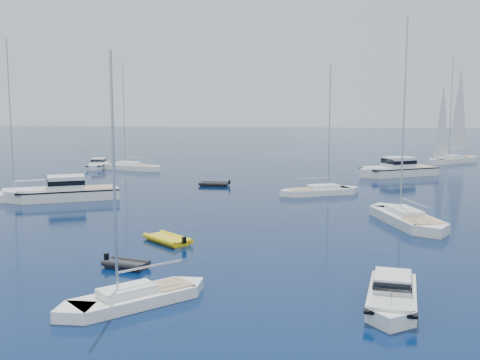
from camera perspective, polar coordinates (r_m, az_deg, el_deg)
The scene contains 14 objects.
ground at distance 32.74m, azimuth -3.35°, elevation -9.94°, with size 400.00×400.00×0.00m, color #081D4B.
motor_cruiser_near at distance 29.84m, azimuth 14.81°, elevation -11.97°, with size 2.33×7.62×2.00m, color silver, non-canonical shape.
motor_cruiser_centre at distance 61.71m, azimuth -17.03°, elevation -1.87°, with size 3.67×11.99×3.15m, color silver, non-canonical shape.
motor_cruiser_distant at distance 81.02m, azimuth 15.27°, elevation 0.42°, with size 3.79×12.38×3.25m, color silver, non-canonical shape.
motor_cruiser_horizon at distance 89.78m, azimuth -13.85°, elevation 1.15°, with size 2.25×7.35×1.93m, color white, non-canonical shape.
sailboat_fore at distance 29.58m, azimuth -10.47°, elevation -12.02°, with size 2.26×8.69×12.77m, color white, non-canonical shape.
sailboat_mid_r at distance 49.45m, azimuth 16.15°, elevation -4.16°, with size 3.09×11.89×17.48m, color silver, non-canonical shape.
sailboat_mid_l at distance 63.12m, azimuth -20.39°, elevation -1.81°, with size 2.97×11.42×16.79m, color white, non-canonical shape.
sailboat_centre at distance 62.89m, azimuth 7.92°, elevation -1.43°, with size 2.56×9.83×14.45m, color white, non-canonical shape.
sailboat_far_l at distance 86.80m, azimuth -10.73°, elevation 1.02°, with size 2.87×11.05×16.25m, color white, non-canonical shape.
sailboat_sails_far at distance 101.45m, azimuth 20.34°, elevation 1.63°, with size 3.23×12.41×18.24m, color white, non-canonical shape.
tender_yellow at distance 41.63m, azimuth -7.17°, elevation -6.13°, with size 2.16×4.00×0.95m, color yellow, non-canonical shape.
tender_grey_near at distance 35.79m, azimuth -11.22°, elevation -8.53°, with size 1.63×2.83×0.95m, color black, non-canonical shape.
tender_grey_far at distance 68.79m, azimuth -2.56°, elevation -0.58°, with size 2.02×3.69×0.95m, color black, non-canonical shape.
Camera 1 is at (5.59, -30.69, 9.93)m, focal length 43.04 mm.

